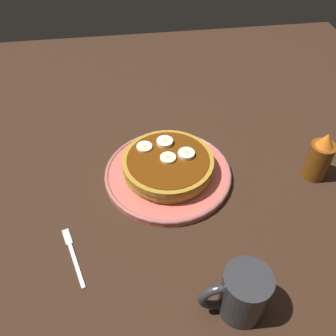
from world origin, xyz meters
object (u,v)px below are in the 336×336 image
(banana_slice_0, at_px, (169,159))
(coffee_mug, at_px, (242,293))
(banana_slice_2, at_px, (144,147))
(pancake_stack, at_px, (168,166))
(syrup_bottle, at_px, (319,158))
(fork, at_px, (72,253))
(banana_slice_1, at_px, (186,154))
(banana_slice_3, at_px, (163,142))
(plate, at_px, (168,174))

(banana_slice_0, xyz_separation_m, coffee_mug, (-0.07, 0.30, -0.01))
(banana_slice_0, xyz_separation_m, banana_slice_2, (0.05, -0.04, -0.00))
(pancake_stack, distance_m, syrup_bottle, 0.32)
(fork, bearing_deg, banana_slice_2, -126.17)
(banana_slice_2, bearing_deg, banana_slice_1, 157.11)
(banana_slice_3, bearing_deg, fork, 48.25)
(fork, relative_size, syrup_bottle, 1.10)
(banana_slice_3, bearing_deg, banana_slice_2, 10.71)
(pancake_stack, relative_size, banana_slice_3, 5.66)
(plate, relative_size, syrup_bottle, 2.36)
(banana_slice_1, relative_size, banana_slice_2, 1.04)
(banana_slice_0, distance_m, banana_slice_1, 0.04)
(banana_slice_3, bearing_deg, banana_slice_0, 95.92)
(syrup_bottle, bearing_deg, banana_slice_2, -12.69)
(banana_slice_0, distance_m, banana_slice_2, 0.06)
(coffee_mug, xyz_separation_m, syrup_bottle, (-0.24, -0.26, 0.00))
(banana_slice_0, height_order, banana_slice_3, banana_slice_3)
(fork, bearing_deg, banana_slice_0, -140.42)
(banana_slice_3, xyz_separation_m, syrup_bottle, (-0.32, 0.09, -0.01))
(banana_slice_0, bearing_deg, banana_slice_1, -167.30)
(banana_slice_0, distance_m, fork, 0.26)
(banana_slice_3, bearing_deg, syrup_bottle, 164.47)
(banana_slice_2, height_order, fork, banana_slice_2)
(banana_slice_1, bearing_deg, plate, 8.51)
(banana_slice_0, bearing_deg, syrup_bottle, 173.37)
(pancake_stack, distance_m, banana_slice_3, 0.06)
(plate, distance_m, banana_slice_3, 0.07)
(banana_slice_1, xyz_separation_m, banana_slice_2, (0.08, -0.04, -0.00))
(pancake_stack, xyz_separation_m, banana_slice_3, (0.00, -0.05, 0.02))
(syrup_bottle, bearing_deg, banana_slice_1, -9.34)
(pancake_stack, bearing_deg, syrup_bottle, 172.99)
(banana_slice_0, height_order, fork, banana_slice_0)
(banana_slice_3, xyz_separation_m, coffee_mug, (-0.08, 0.35, -0.01))
(coffee_mug, height_order, syrup_bottle, syrup_bottle)
(banana_slice_3, height_order, fork, banana_slice_3)
(banana_slice_1, distance_m, banana_slice_3, 0.06)
(plate, distance_m, pancake_stack, 0.02)
(pancake_stack, distance_m, fork, 0.26)
(pancake_stack, height_order, fork, pancake_stack)
(plate, bearing_deg, banana_slice_3, -84.69)
(fork, distance_m, syrup_bottle, 0.53)
(coffee_mug, bearing_deg, pancake_stack, -76.78)
(banana_slice_2, bearing_deg, syrup_bottle, 167.31)
(banana_slice_0, xyz_separation_m, banana_slice_3, (0.01, -0.05, 0.00))
(pancake_stack, relative_size, syrup_bottle, 1.74)
(plate, height_order, fork, plate)
(banana_slice_1, bearing_deg, fork, 36.07)
(banana_slice_2, xyz_separation_m, syrup_bottle, (-0.36, 0.08, -0.00))
(coffee_mug, xyz_separation_m, fork, (0.27, -0.14, -0.05))
(coffee_mug, bearing_deg, syrup_bottle, -132.57)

